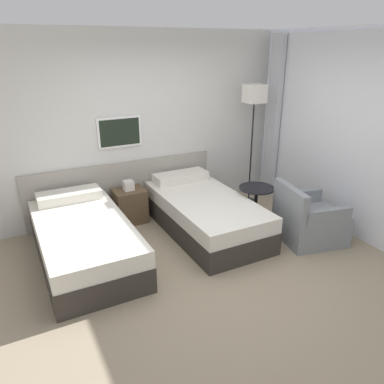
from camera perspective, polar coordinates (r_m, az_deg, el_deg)
The scene contains 9 objects.
ground_plane at distance 4.51m, azimuth 3.48°, elevation -11.81°, with size 16.00×16.00×0.00m, color gray.
wall_headboard at distance 5.70m, azimuth -7.08°, elevation 9.47°, with size 10.00×0.10×2.70m.
wall_window at distance 5.28m, azimuth 25.59°, elevation 7.03°, with size 0.21×4.50×2.70m.
bed_near_door at distance 4.76m, azimuth -16.10°, elevation -7.05°, with size 1.04×2.03×0.64m.
bed_near_window at distance 5.28m, azimuth 1.91°, elevation -3.26°, with size 1.04×2.03×0.64m.
nightstand at distance 5.61m, azimuth -9.46°, elevation -1.98°, with size 0.45×0.39×0.64m.
floor_lamp at distance 5.98m, azimuth 9.46°, elevation 13.50°, with size 0.28×0.28×1.92m.
side_table at distance 5.44m, azimuth 9.73°, elevation -1.00°, with size 0.51×0.51×0.59m.
armchair at distance 5.27m, azimuth 17.31°, elevation -4.31°, with size 0.92×0.90×0.79m.
Camera 1 is at (-1.98, -3.21, 2.47)m, focal length 35.00 mm.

